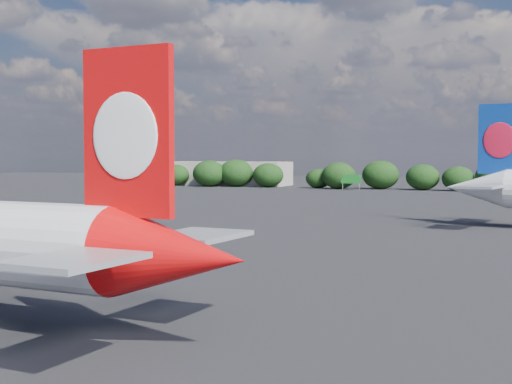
% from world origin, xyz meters
% --- Properties ---
extents(ground, '(500.00, 500.00, 0.00)m').
position_xyz_m(ground, '(0.00, 60.00, 0.00)').
color(ground, black).
rests_on(ground, ground).
extents(terminal_building, '(42.00, 16.00, 8.00)m').
position_xyz_m(terminal_building, '(-65.00, 192.00, 4.00)').
color(terminal_building, gray).
rests_on(terminal_building, ground).
extents(highway_sign, '(6.00, 0.30, 4.50)m').
position_xyz_m(highway_sign, '(-18.00, 176.00, 3.13)').
color(highway_sign, '#156C1F').
rests_on(highway_sign, ground).
extents(billboard_yellow, '(5.00, 0.30, 5.50)m').
position_xyz_m(billboard_yellow, '(12.00, 182.00, 3.87)').
color(billboard_yellow, yellow).
rests_on(billboard_yellow, ground).
extents(horizon_treeline, '(212.09, 15.25, 9.34)m').
position_xyz_m(horizon_treeline, '(4.04, 181.04, 4.09)').
color(horizon_treeline, black).
rests_on(horizon_treeline, ground).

